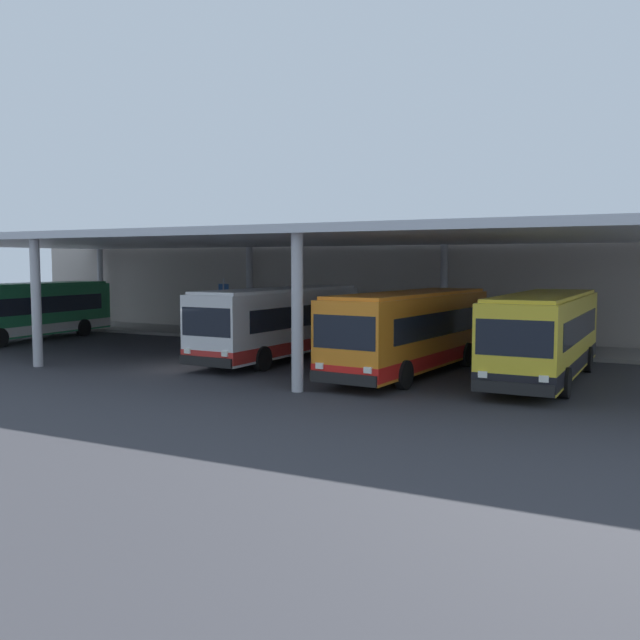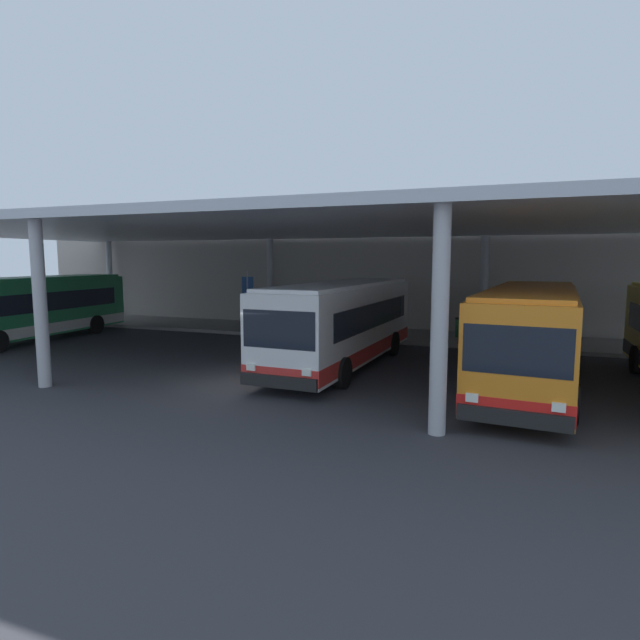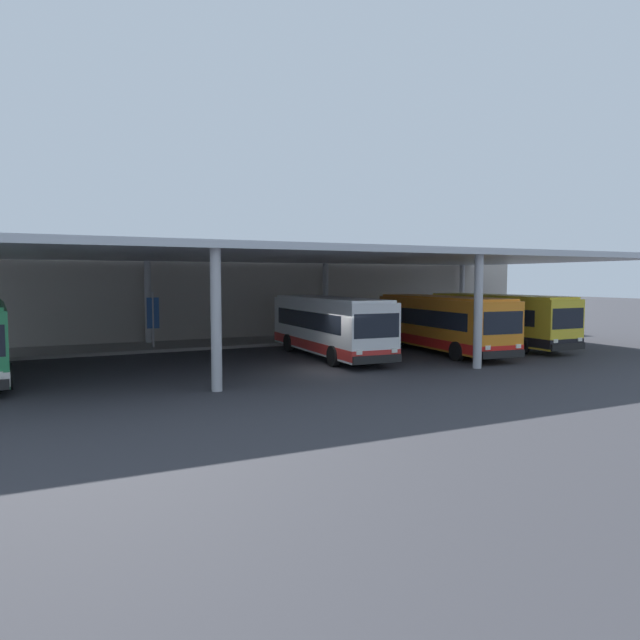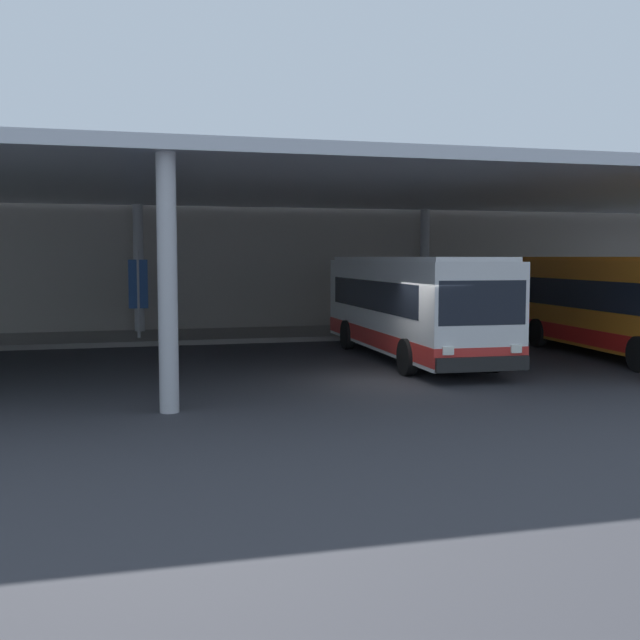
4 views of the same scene
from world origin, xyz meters
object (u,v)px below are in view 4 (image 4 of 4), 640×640
at_px(bus_second_bay, 410,306).
at_px(banner_sign, 138,289).
at_px(bench_waiting, 492,315).
at_px(trash_bin, 418,316).
at_px(bus_middle_bay, 616,305).

bearing_deg(bus_second_bay, banner_sign, 138.75).
bearing_deg(banner_sign, bench_waiting, 3.37).
bearing_deg(banner_sign, trash_bin, 4.41).
xyz_separation_m(bus_middle_bay, trash_bin, (-3.00, 9.03, -0.98)).
bearing_deg(trash_bin, bus_second_bay, -114.22).
distance_m(bus_second_bay, bench_waiting, 10.53).
xyz_separation_m(bench_waiting, trash_bin, (-3.41, 0.01, 0.01)).
height_order(bus_second_bay, bench_waiting, bus_second_bay).
relative_size(bus_second_bay, banner_sign, 3.32).
relative_size(bus_middle_bay, trash_bin, 10.91).
height_order(bus_middle_bay, banner_sign, banner_sign).
bearing_deg(bus_middle_bay, bus_second_bay, 169.92).
height_order(bus_second_bay, bus_middle_bay, same).
distance_m(bus_middle_bay, banner_sign, 16.63).
bearing_deg(bus_second_bay, trash_bin, 65.78).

